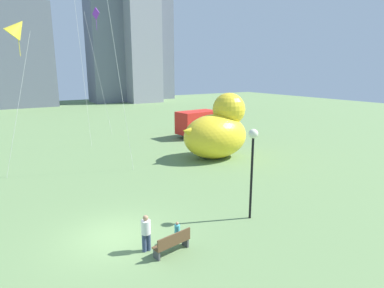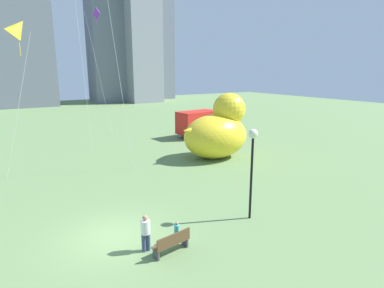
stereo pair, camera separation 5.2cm
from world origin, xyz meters
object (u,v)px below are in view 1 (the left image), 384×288
Objects in this scene: person_child at (177,232)px; lamppost at (253,151)px; park_bench at (173,242)px; giant_inflatable_duck at (218,131)px; kite_yellow at (17,28)px; kite_purple at (96,20)px; box_truck at (202,123)px; person_adult at (146,231)px.

person_child is 0.22× the size of lamppost.
park_bench is 0.26× the size of giant_inflatable_duck.
person_child is at bearing -72.02° from kite_yellow.
park_bench is at bearing -101.20° from kite_purple.
person_child is 5.15m from lamppost.
box_truck is at bearing 53.78° from person_child.
kite_yellow is (-2.77, 12.56, 8.89)m from person_adult.
lamppost is at bearing -116.88° from box_truck.
person_child is at bearing -6.33° from person_adult.
giant_inflatable_duck is at bearing -73.02° from kite_purple.
lamppost is 20.58m from box_truck.
park_bench is 15.06m from giant_inflatable_duck.
kite_yellow reaches higher than person_adult.
lamppost is (4.80, 0.76, 2.96)m from park_bench.
giant_inflatable_duck is 9.02m from box_truck.
giant_inflatable_duck is (11.06, 10.19, 1.42)m from person_adult.
kite_yellow is at bearing 102.42° from person_adult.
box_truck is (9.26, 18.28, -1.98)m from lamppost.
park_bench is 0.37× the size of lamppost.
giant_inflatable_duck reaches higher than box_truck.
box_truck is at bearing -42.23° from kite_purple.
person_child reaches higher than park_bench.
person_adult is 0.25× the size of box_truck.
lamppost is at bearing -118.19° from giant_inflatable_duck.
box_truck reaches higher than park_bench.
lamppost is 0.33× the size of kite_purple.
kite_yellow is (-17.65, -5.75, 8.31)m from box_truck.
kite_purple reaches higher than lamppost.
kite_purple is (8.93, 13.67, 2.81)m from kite_yellow.
person_adult is 1.40m from person_child.
park_bench is 1.16m from person_adult.
park_bench is 30.02m from kite_purple.
kite_purple reaches higher than giant_inflatable_duck.
kite_purple reaches higher than person_adult.
giant_inflatable_duck is (9.70, 10.34, 1.74)m from person_child.
lamppost is (-5.44, -10.15, 1.14)m from giant_inflatable_duck.
lamppost is at bearing 8.95° from park_bench.
person_adult is at bearing -77.58° from kite_yellow.
lamppost is (5.62, 0.04, 2.56)m from person_adult.
person_adult is at bearing -179.59° from lamppost.
kite_yellow is at bearing -123.14° from kite_purple.
park_bench is at bearing -133.19° from giant_inflatable_duck.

